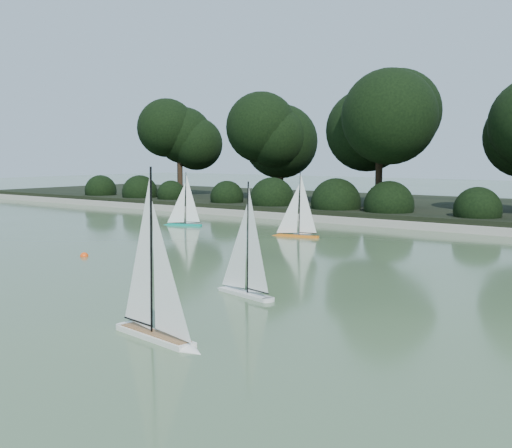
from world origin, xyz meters
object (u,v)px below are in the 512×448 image
(sailboat_orange, at_px, (294,226))
(sailboat_white_b, at_px, (160,313))
(race_buoy, at_px, (84,256))
(sailboat_white_a, at_px, (241,276))
(sailboat_teal, at_px, (181,217))

(sailboat_orange, bearing_deg, sailboat_white_b, -65.58)
(sailboat_white_b, bearing_deg, race_buoy, 149.30)
(race_buoy, bearing_deg, sailboat_white_a, -10.29)
(sailboat_orange, bearing_deg, sailboat_teal, 177.56)
(sailboat_white_b, relative_size, sailboat_orange, 1.17)
(sailboat_white_a, height_order, sailboat_orange, sailboat_white_a)
(sailboat_orange, xyz_separation_m, sailboat_teal, (-3.53, 0.15, -0.01))
(sailboat_orange, bearing_deg, race_buoy, -107.78)
(sailboat_white_a, relative_size, sailboat_white_b, 0.87)
(sailboat_white_a, xyz_separation_m, sailboat_white_b, (0.65, -2.10, 0.03))
(sailboat_orange, relative_size, race_buoy, 10.35)
(sailboat_orange, height_order, race_buoy, sailboat_orange)
(sailboat_white_b, height_order, sailboat_orange, sailboat_white_b)
(sailboat_white_a, bearing_deg, race_buoy, 169.71)
(sailboat_teal, bearing_deg, race_buoy, -66.01)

